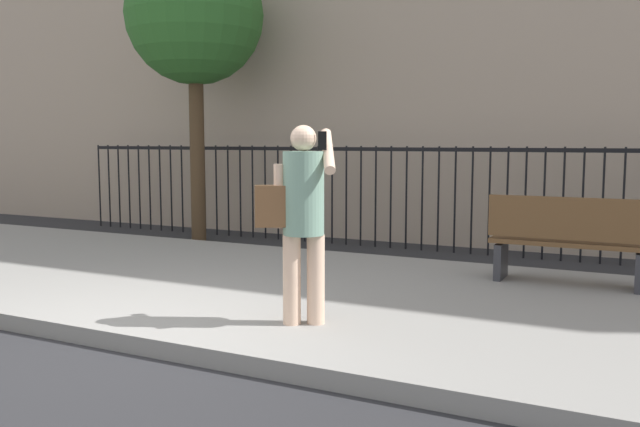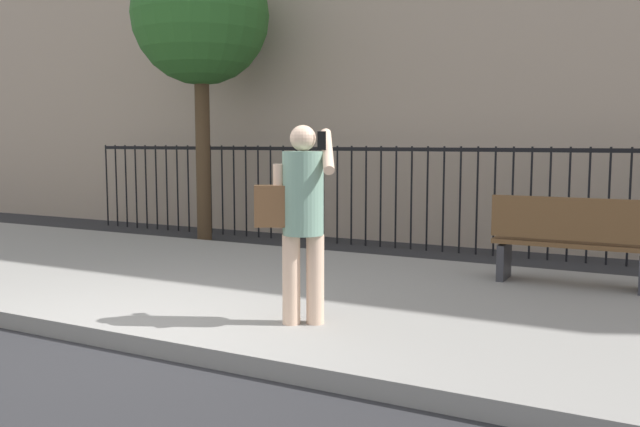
{
  "view_description": "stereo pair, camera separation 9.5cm",
  "coord_description": "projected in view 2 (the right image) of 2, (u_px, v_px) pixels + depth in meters",
  "views": [
    {
      "loc": [
        3.85,
        -3.91,
        1.68
      ],
      "look_at": [
        1.25,
        1.23,
        1.05
      ],
      "focal_mm": 37.59,
      "sensor_mm": 36.0,
      "label": 1
    },
    {
      "loc": [
        3.93,
        -3.86,
        1.68
      ],
      "look_at": [
        1.25,
        1.23,
        1.05
      ],
      "focal_mm": 37.59,
      "sensor_mm": 36.0,
      "label": 2
    }
  ],
  "objects": [
    {
      "name": "ground_plane",
      "position": [
        112.0,
        350.0,
        5.4
      ],
      "size": [
        60.0,
        60.0,
        0.0
      ],
      "primitive_type": "plane",
      "color": "#28282B"
    },
    {
      "name": "sidewalk",
      "position": [
        260.0,
        288.0,
        7.33
      ],
      "size": [
        28.0,
        4.4,
        0.15
      ],
      "primitive_type": "cube",
      "color": "gray",
      "rests_on": "ground"
    },
    {
      "name": "iron_fence",
      "position": [
        388.0,
        183.0,
        10.48
      ],
      "size": [
        12.03,
        0.04,
        1.6
      ],
      "color": "black",
      "rests_on": "ground"
    },
    {
      "name": "pedestrian_on_phone",
      "position": [
        300.0,
        210.0,
        5.52
      ],
      "size": [
        0.72,
        0.61,
        1.66
      ],
      "color": "beige",
      "rests_on": "sidewalk"
    },
    {
      "name": "street_bench",
      "position": [
        571.0,
        240.0,
        7.0
      ],
      "size": [
        1.6,
        0.45,
        0.95
      ],
      "color": "brown",
      "rests_on": "sidewalk"
    },
    {
      "name": "street_tree_near",
      "position": [
        200.0,
        18.0,
        10.98
      ],
      "size": [
        2.26,
        2.26,
        4.86
      ],
      "color": "#4C3823",
      "rests_on": "ground"
    }
  ]
}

